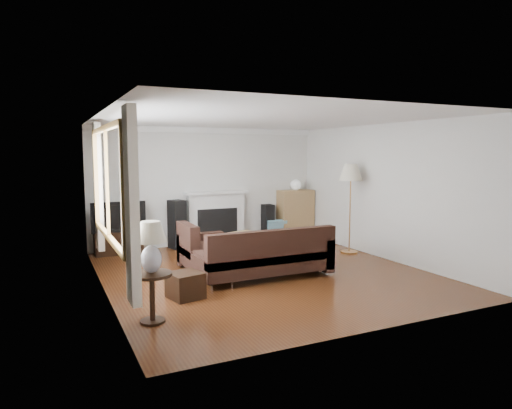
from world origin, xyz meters
name	(u,v)px	position (x,y,z in m)	size (l,w,h in m)	color
room	(264,197)	(0.00, 0.00, 1.25)	(5.10, 5.60, 2.54)	#532812
window	(107,184)	(-2.45, -0.20, 1.55)	(0.12, 2.74, 1.54)	olive
curtain_near	(132,206)	(-2.40, -1.72, 1.40)	(0.10, 0.35, 2.10)	white
curtain_far	(98,187)	(-2.40, 1.32, 1.40)	(0.10, 0.35, 2.10)	white
fireplace	(216,217)	(0.15, 2.64, 0.57)	(1.40, 0.26, 1.15)	white
tv_stand	(119,242)	(-1.94, 2.50, 0.22)	(0.89, 0.40, 0.45)	black
television	(118,216)	(-1.94, 2.50, 0.74)	(1.02, 0.13, 0.59)	black
speaker_left	(177,224)	(-0.75, 2.52, 0.50)	(0.28, 0.33, 1.00)	black
speaker_right	(268,222)	(1.36, 2.55, 0.40)	(0.22, 0.27, 0.81)	black
bookshelf	(295,214)	(2.07, 2.53, 0.56)	(0.81, 0.38, 1.11)	#9C7848
globe_lamp	(296,185)	(2.07, 2.53, 1.23)	(0.24, 0.24, 0.24)	white
sectional_sofa	(264,254)	(-0.12, -0.25, 0.38)	(2.33, 1.70, 0.75)	black
coffee_table	(235,248)	(-0.11, 0.98, 0.24)	(1.21, 0.66, 0.47)	#9D814B
footstool	(185,285)	(-1.55, -0.73, 0.17)	(0.41, 0.41, 0.35)	black
floor_lamp	(350,209)	(2.20, 0.64, 0.88)	(0.45, 0.45, 1.75)	#AD753C
side_table	(152,298)	(-2.15, -1.44, 0.29)	(0.47, 0.47, 0.59)	black
table_lamp	(151,248)	(-2.15, -1.44, 0.88)	(0.37, 0.37, 0.59)	silver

